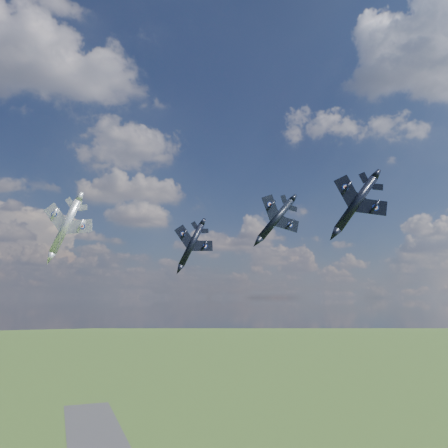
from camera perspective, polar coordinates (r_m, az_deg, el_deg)
name	(u,v)px	position (r m, az deg, el deg)	size (l,w,h in m)	color
jet_lead_navy	(191,245)	(85.52, -4.27, -2.73)	(8.92, 12.43, 2.57)	black
jet_right_navy	(356,204)	(76.30, 16.85, 2.57)	(10.67, 14.88, 3.08)	black
jet_high_navy	(276,219)	(96.81, 6.82, 0.63)	(11.59, 16.16, 3.34)	black
jet_left_silver	(65,226)	(79.58, -20.01, -0.31)	(9.76, 13.61, 2.81)	#A4A7AE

